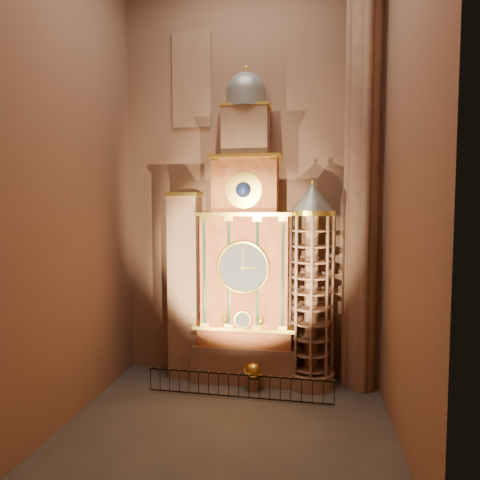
% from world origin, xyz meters
% --- Properties ---
extents(floor, '(14.00, 14.00, 0.00)m').
position_xyz_m(floor, '(0.00, 0.00, 0.00)').
color(floor, '#383330').
rests_on(floor, ground).
extents(wall_back, '(22.00, 0.00, 22.00)m').
position_xyz_m(wall_back, '(0.00, 6.00, 11.00)').
color(wall_back, brown).
rests_on(wall_back, floor).
extents(wall_left, '(0.00, 22.00, 22.00)m').
position_xyz_m(wall_left, '(-7.00, 0.00, 11.00)').
color(wall_left, brown).
rests_on(wall_left, floor).
extents(wall_right, '(0.00, 22.00, 22.00)m').
position_xyz_m(wall_right, '(7.00, 0.00, 11.00)').
color(wall_right, brown).
rests_on(wall_right, floor).
extents(astronomical_clock, '(5.60, 2.41, 16.70)m').
position_xyz_m(astronomical_clock, '(0.00, 4.96, 6.68)').
color(astronomical_clock, '#8C634C').
rests_on(astronomical_clock, floor).
extents(portrait_tower, '(1.80, 1.60, 10.20)m').
position_xyz_m(portrait_tower, '(-3.40, 4.98, 5.15)').
color(portrait_tower, '#8C634C').
rests_on(portrait_tower, floor).
extents(stair_turret, '(2.50, 2.50, 10.80)m').
position_xyz_m(stair_turret, '(3.50, 4.70, 5.27)').
color(stair_turret, '#8C634C').
rests_on(stair_turret, floor).
extents(gothic_pier, '(2.04, 2.04, 22.00)m').
position_xyz_m(gothic_pier, '(6.10, 5.00, 11.00)').
color(gothic_pier, '#8C634C').
rests_on(gothic_pier, floor).
extents(stained_glass_window, '(2.20, 0.14, 5.20)m').
position_xyz_m(stained_glass_window, '(-3.20, 5.92, 16.50)').
color(stained_glass_window, navy).
rests_on(stained_glass_window, wall_back).
extents(celestial_globe, '(1.24, 1.21, 1.42)m').
position_xyz_m(celestial_globe, '(0.61, 3.60, 0.85)').
color(celestial_globe, '#8C634C').
rests_on(celestial_globe, floor).
extents(iron_railing, '(9.17, 0.30, 1.17)m').
position_xyz_m(iron_railing, '(0.02, 2.47, 0.64)').
color(iron_railing, black).
rests_on(iron_railing, floor).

